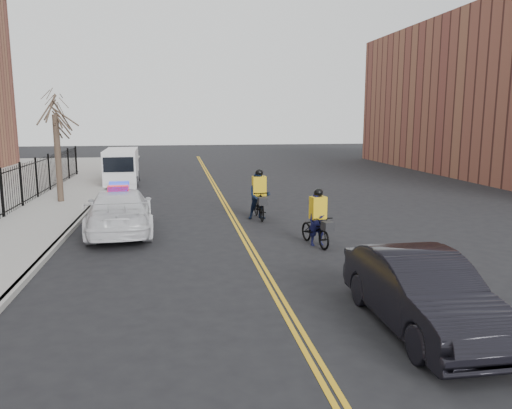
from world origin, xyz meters
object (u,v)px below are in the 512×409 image
object	(u,v)px
police_cruiser	(120,211)
cargo_van	(122,167)
cyclist_near	(318,226)
cyclist_far	(259,199)
dark_sedan	(421,292)

from	to	relation	value
police_cruiser	cargo_van	bearing A→B (deg)	-88.77
police_cruiser	cyclist_near	distance (m)	6.97
cargo_van	cyclist_far	world-z (taller)	cargo_van
dark_sedan	cargo_van	size ratio (longest dim) A/B	0.88
cargo_van	cyclist_near	distance (m)	17.74
dark_sedan	cargo_van	world-z (taller)	cargo_van
police_cruiser	cyclist_far	bearing A→B (deg)	-167.27
dark_sedan	cyclist_near	size ratio (longest dim) A/B	2.31
cargo_van	cyclist_far	size ratio (longest dim) A/B	2.54
cyclist_near	cyclist_far	world-z (taller)	cyclist_far
cyclist_far	police_cruiser	bearing A→B (deg)	-164.48
cargo_van	cyclist_near	bearing A→B (deg)	-66.63
police_cruiser	cargo_van	world-z (taller)	cargo_van
cyclist_near	cyclist_far	bearing A→B (deg)	93.87
dark_sedan	cyclist_far	size ratio (longest dim) A/B	2.24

